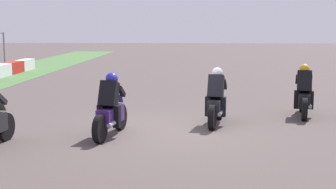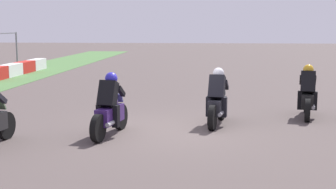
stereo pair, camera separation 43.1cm
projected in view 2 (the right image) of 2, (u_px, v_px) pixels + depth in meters
ground_plane at (167, 130)px, 11.85m from camera, size 120.00×120.00×0.00m
rider_lane_a at (307, 96)px, 13.44m from camera, size 2.03×0.61×1.51m
rider_lane_b at (217, 101)px, 12.41m from camera, size 2.03×0.62×1.51m
rider_lane_c at (110, 110)px, 11.18m from camera, size 2.03×0.62×1.51m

